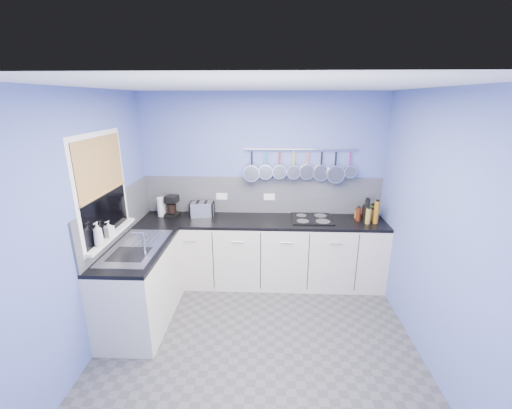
# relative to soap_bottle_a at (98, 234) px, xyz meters

# --- Properties ---
(floor) EXTENTS (3.20, 3.00, 0.02)m
(floor) POSITION_rel_soap_bottle_a_xyz_m (1.53, -0.01, -1.18)
(floor) COLOR #47474C
(floor) RESTS_ON ground
(ceiling) EXTENTS (3.20, 3.00, 0.02)m
(ceiling) POSITION_rel_soap_bottle_a_xyz_m (1.53, -0.01, 1.34)
(ceiling) COLOR white
(ceiling) RESTS_ON ground
(wall_back) EXTENTS (3.20, 0.02, 2.50)m
(wall_back) POSITION_rel_soap_bottle_a_xyz_m (1.53, 1.50, 0.08)
(wall_back) COLOR #5465B6
(wall_back) RESTS_ON ground
(wall_front) EXTENTS (3.20, 0.02, 2.50)m
(wall_front) POSITION_rel_soap_bottle_a_xyz_m (1.53, -1.52, 0.08)
(wall_front) COLOR #5465B6
(wall_front) RESTS_ON ground
(wall_left) EXTENTS (0.02, 3.00, 2.50)m
(wall_left) POSITION_rel_soap_bottle_a_xyz_m (-0.08, -0.01, 0.08)
(wall_left) COLOR #5465B6
(wall_left) RESTS_ON ground
(wall_right) EXTENTS (0.02, 3.00, 2.50)m
(wall_right) POSITION_rel_soap_bottle_a_xyz_m (3.14, -0.01, 0.08)
(wall_right) COLOR #5465B6
(wall_right) RESTS_ON ground
(backsplash_back) EXTENTS (3.20, 0.02, 0.50)m
(backsplash_back) POSITION_rel_soap_bottle_a_xyz_m (1.53, 1.48, -0.02)
(backsplash_back) COLOR slate
(backsplash_back) RESTS_ON wall_back
(backsplash_left) EXTENTS (0.02, 1.80, 0.50)m
(backsplash_left) POSITION_rel_soap_bottle_a_xyz_m (-0.06, 0.59, -0.02)
(backsplash_left) COLOR slate
(backsplash_left) RESTS_ON wall_left
(cabinet_run_back) EXTENTS (3.20, 0.60, 0.86)m
(cabinet_run_back) POSITION_rel_soap_bottle_a_xyz_m (1.53, 1.19, -0.74)
(cabinet_run_back) COLOR beige
(cabinet_run_back) RESTS_ON ground
(worktop_back) EXTENTS (3.20, 0.60, 0.04)m
(worktop_back) POSITION_rel_soap_bottle_a_xyz_m (1.53, 1.19, -0.29)
(worktop_back) COLOR black
(worktop_back) RESTS_ON cabinet_run_back
(cabinet_run_left) EXTENTS (0.60, 1.20, 0.86)m
(cabinet_run_left) POSITION_rel_soap_bottle_a_xyz_m (0.23, 0.29, -0.74)
(cabinet_run_left) COLOR beige
(cabinet_run_left) RESTS_ON ground
(worktop_left) EXTENTS (0.60, 1.20, 0.04)m
(worktop_left) POSITION_rel_soap_bottle_a_xyz_m (0.23, 0.29, -0.29)
(worktop_left) COLOR black
(worktop_left) RESTS_ON cabinet_run_left
(window_frame) EXTENTS (0.01, 1.00, 1.10)m
(window_frame) POSITION_rel_soap_bottle_a_xyz_m (-0.05, 0.29, 0.38)
(window_frame) COLOR white
(window_frame) RESTS_ON wall_left
(window_glass) EXTENTS (0.01, 0.90, 1.00)m
(window_glass) POSITION_rel_soap_bottle_a_xyz_m (-0.04, 0.29, 0.38)
(window_glass) COLOR black
(window_glass) RESTS_ON wall_left
(bamboo_blind) EXTENTS (0.01, 0.90, 0.55)m
(bamboo_blind) POSITION_rel_soap_bottle_a_xyz_m (-0.03, 0.29, 0.61)
(bamboo_blind) COLOR #A88739
(bamboo_blind) RESTS_ON wall_left
(window_sill) EXTENTS (0.10, 0.98, 0.03)m
(window_sill) POSITION_rel_soap_bottle_a_xyz_m (-0.02, 0.29, -0.13)
(window_sill) COLOR white
(window_sill) RESTS_ON wall_left
(sink_unit) EXTENTS (0.50, 0.95, 0.01)m
(sink_unit) POSITION_rel_soap_bottle_a_xyz_m (0.23, 0.29, -0.27)
(sink_unit) COLOR silver
(sink_unit) RESTS_ON worktop_left
(mixer_tap) EXTENTS (0.12, 0.08, 0.26)m
(mixer_tap) POSITION_rel_soap_bottle_a_xyz_m (0.39, 0.11, -0.14)
(mixer_tap) COLOR silver
(mixer_tap) RESTS_ON worktop_left
(socket_left) EXTENTS (0.15, 0.01, 0.09)m
(socket_left) POSITION_rel_soap_bottle_a_xyz_m (0.98, 1.46, -0.04)
(socket_left) COLOR white
(socket_left) RESTS_ON backsplash_back
(socket_right) EXTENTS (0.15, 0.01, 0.09)m
(socket_right) POSITION_rel_soap_bottle_a_xyz_m (1.63, 1.46, -0.04)
(socket_right) COLOR white
(socket_right) RESTS_ON backsplash_back
(pot_rail) EXTENTS (1.45, 0.02, 0.02)m
(pot_rail) POSITION_rel_soap_bottle_a_xyz_m (2.03, 1.44, 0.61)
(pot_rail) COLOR silver
(pot_rail) RESTS_ON wall_back
(soap_bottle_a) EXTENTS (0.10, 0.10, 0.24)m
(soap_bottle_a) POSITION_rel_soap_bottle_a_xyz_m (0.00, 0.00, 0.00)
(soap_bottle_a) COLOR white
(soap_bottle_a) RESTS_ON window_sill
(soap_bottle_b) EXTENTS (0.10, 0.10, 0.17)m
(soap_bottle_b) POSITION_rel_soap_bottle_a_xyz_m (0.00, 0.21, -0.03)
(soap_bottle_b) COLOR white
(soap_bottle_b) RESTS_ON window_sill
(paper_towel) EXTENTS (0.12, 0.12, 0.25)m
(paper_towel) POSITION_rel_soap_bottle_a_xyz_m (0.19, 1.29, -0.14)
(paper_towel) COLOR white
(paper_towel) RESTS_ON worktop_back
(coffee_maker) EXTENTS (0.19, 0.20, 0.29)m
(coffee_maker) POSITION_rel_soap_bottle_a_xyz_m (0.34, 1.25, -0.13)
(coffee_maker) COLOR black
(coffee_maker) RESTS_ON worktop_back
(toaster) EXTENTS (0.33, 0.23, 0.19)m
(toaster) POSITION_rel_soap_bottle_a_xyz_m (0.74, 1.30, -0.17)
(toaster) COLOR silver
(toaster) RESTS_ON worktop_back
(canister) EXTENTS (0.10, 0.10, 0.13)m
(canister) POSITION_rel_soap_bottle_a_xyz_m (0.78, 1.30, -0.21)
(canister) COLOR silver
(canister) RESTS_ON worktop_back
(hob) EXTENTS (0.53, 0.46, 0.01)m
(hob) POSITION_rel_soap_bottle_a_xyz_m (2.19, 1.24, -0.26)
(hob) COLOR black
(hob) RESTS_ON worktop_back
(pan_0) EXTENTS (0.22, 0.13, 0.41)m
(pan_0) POSITION_rel_soap_bottle_a_xyz_m (1.40, 1.43, 0.41)
(pan_0) COLOR silver
(pan_0) RESTS_ON pot_rail
(pan_1) EXTENTS (0.20, 0.08, 0.39)m
(pan_1) POSITION_rel_soap_bottle_a_xyz_m (1.58, 1.43, 0.42)
(pan_1) COLOR silver
(pan_1) RESTS_ON pot_rail
(pan_2) EXTENTS (0.19, 0.09, 0.38)m
(pan_2) POSITION_rel_soap_bottle_a_xyz_m (1.76, 1.43, 0.42)
(pan_2) COLOR silver
(pan_2) RESTS_ON pot_rail
(pan_3) EXTENTS (0.18, 0.12, 0.37)m
(pan_3) POSITION_rel_soap_bottle_a_xyz_m (1.94, 1.43, 0.42)
(pan_3) COLOR silver
(pan_3) RESTS_ON pot_rail
(pan_4) EXTENTS (0.20, 0.06, 0.39)m
(pan_4) POSITION_rel_soap_bottle_a_xyz_m (2.12, 1.43, 0.41)
(pan_4) COLOR silver
(pan_4) RESTS_ON pot_rail
(pan_5) EXTENTS (0.21, 0.06, 0.40)m
(pan_5) POSITION_rel_soap_bottle_a_xyz_m (2.30, 1.43, 0.41)
(pan_5) COLOR silver
(pan_5) RESTS_ON pot_rail
(pan_6) EXTENTS (0.23, 0.11, 0.42)m
(pan_6) POSITION_rel_soap_bottle_a_xyz_m (2.48, 1.43, 0.40)
(pan_6) COLOR silver
(pan_6) RESTS_ON pot_rail
(pan_7) EXTENTS (0.16, 0.12, 0.35)m
(pan_7) POSITION_rel_soap_bottle_a_xyz_m (2.67, 1.43, 0.44)
(pan_7) COLOR silver
(pan_7) RESTS_ON pot_rail
(condiment_0) EXTENTS (0.07, 0.07, 0.18)m
(condiment_0) POSITION_rel_soap_bottle_a_xyz_m (2.98, 1.30, -0.18)
(condiment_0) COLOR #3F721E
(condiment_0) RESTS_ON worktop_back
(condiment_1) EXTENTS (0.05, 0.05, 0.17)m
(condiment_1) POSITION_rel_soap_bottle_a_xyz_m (2.87, 1.30, -0.19)
(condiment_1) COLOR black
(condiment_1) RESTS_ON worktop_back
(condiment_2) EXTENTS (0.07, 0.07, 0.12)m
(condiment_2) POSITION_rel_soap_bottle_a_xyz_m (2.79, 1.31, -0.21)
(condiment_2) COLOR brown
(condiment_2) RESTS_ON worktop_back
(condiment_3) EXTENTS (0.07, 0.07, 0.15)m
(condiment_3) POSITION_rel_soap_bottle_a_xyz_m (2.96, 1.22, -0.20)
(condiment_3) COLOR brown
(condiment_3) RESTS_ON worktop_back
(condiment_4) EXTENTS (0.06, 0.06, 0.29)m
(condiment_4) POSITION_rel_soap_bottle_a_xyz_m (2.88, 1.20, -0.12)
(condiment_4) COLOR black
(condiment_4) RESTS_ON worktop_back
(condiment_5) EXTENTS (0.06, 0.06, 0.17)m
(condiment_5) POSITION_rel_soap_bottle_a_xyz_m (2.78, 1.21, -0.18)
(condiment_5) COLOR #4C190C
(condiment_5) RESTS_ON worktop_back
(condiment_6) EXTENTS (0.06, 0.06, 0.29)m
(condiment_6) POSITION_rel_soap_bottle_a_xyz_m (2.97, 1.12, -0.12)
(condiment_6) COLOR #8C5914
(condiment_6) RESTS_ON worktop_back
(condiment_7) EXTENTS (0.06, 0.06, 0.20)m
(condiment_7) POSITION_rel_soap_bottle_a_xyz_m (2.87, 1.11, -0.17)
(condiment_7) COLOR olive
(condiment_7) RESTS_ON worktop_back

